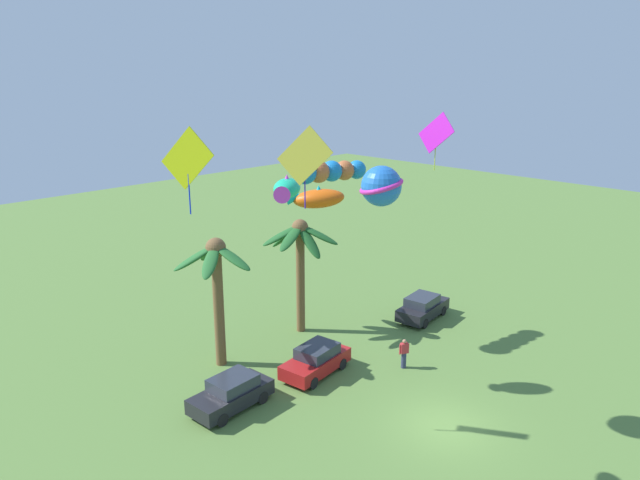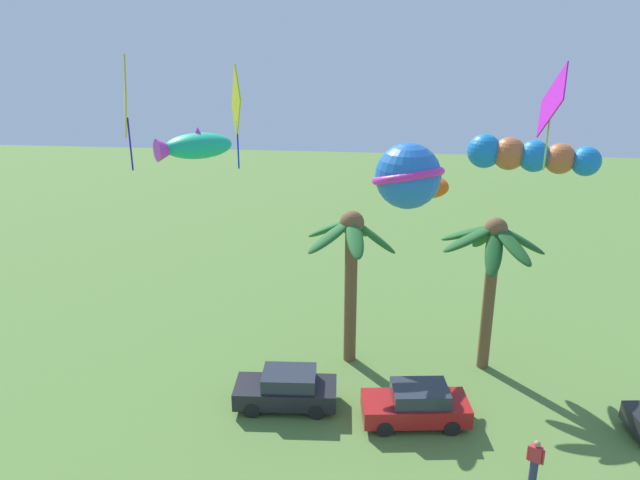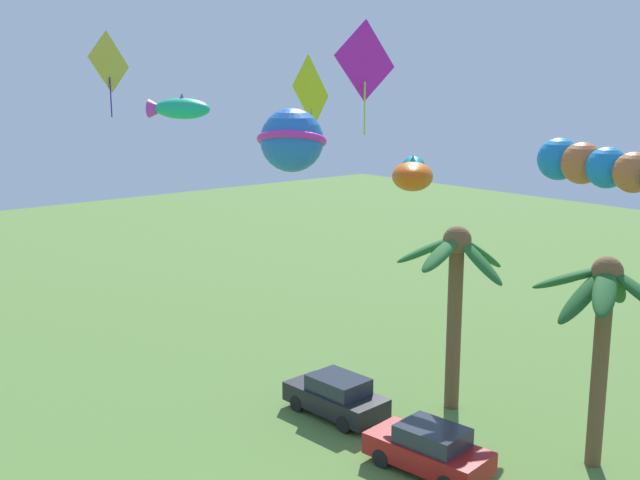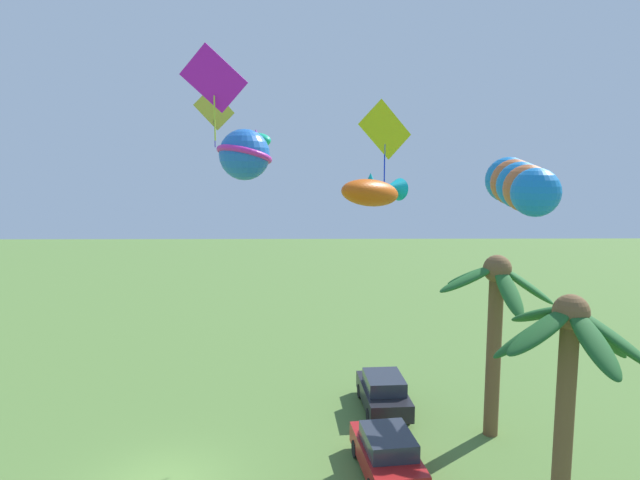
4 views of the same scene
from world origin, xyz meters
name	(u,v)px [view 2 (image 2 of 4)]	position (x,y,z in m)	size (l,w,h in m)	color
palm_tree_0	(350,253)	(-3.36, 11.52, 5.02)	(4.07, 4.34, 6.87)	brown
palm_tree_1	(492,255)	(2.43, 11.57, 5.15)	(4.43, 4.14, 6.76)	brown
parked_car_1	(287,389)	(-5.51, 7.75, 0.75)	(4.01, 1.96, 1.51)	black
parked_car_2	(416,405)	(-0.59, 7.26, 0.75)	(4.09, 2.20, 1.51)	#A51919
spectator_0	(535,461)	(3.04, 4.49, 0.81)	(0.50, 0.38, 1.59)	#2D3351
kite_ball_0	(408,176)	(-1.48, 2.67, 10.42)	(2.52, 2.52, 1.63)	blue
kite_tube_1	(528,155)	(2.97, 9.86, 9.62)	(4.51, 1.73, 1.31)	blue
kite_diamond_2	(552,102)	(1.61, 2.29, 12.28)	(0.42, 1.78, 2.45)	#BB18B9
kite_diamond_3	(126,99)	(-7.62, 0.66, 12.41)	(0.78, 1.63, 2.48)	gold
kite_diamond_4	(236,104)	(-7.02, 7.84, 11.52)	(0.93, 2.33, 3.46)	#C4CE11
kite_fish_5	(415,183)	(-1.10, 6.77, 9.26)	(2.50, 2.62, 1.16)	#DB550E
kite_fish_6	(194,146)	(-6.76, 2.44, 11.10)	(1.96, 1.78, 0.80)	#17B682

